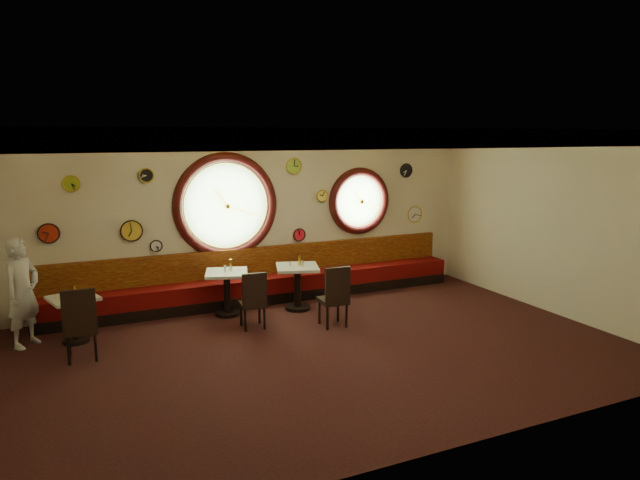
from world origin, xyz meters
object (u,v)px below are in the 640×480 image
at_px(condiment_c_pepper, 302,263).
at_px(chair_b, 253,297).
at_px(condiment_a_pepper, 77,294).
at_px(condiment_b_pepper, 230,268).
at_px(condiment_c_salt, 290,264).
at_px(table_a, 74,314).
at_px(condiment_a_salt, 64,295).
at_px(chair_a, 80,320).
at_px(chair_c, 335,293).
at_px(condiment_a_bottle, 76,291).
at_px(condiment_b_salt, 225,269).
at_px(table_c, 297,282).
at_px(condiment_b_bottle, 231,264).
at_px(waiter, 23,292).
at_px(condiment_c_bottle, 300,260).
at_px(table_b, 227,288).

bearing_deg(condiment_c_pepper, chair_b, -151.27).
bearing_deg(condiment_a_pepper, condiment_b_pepper, 8.88).
relative_size(condiment_c_salt, condiment_a_pepper, 0.87).
height_order(table_a, condiment_a_salt, condiment_a_salt).
bearing_deg(condiment_a_salt, chair_a, -78.32).
bearing_deg(condiment_a_pepper, table_a, 155.35).
height_order(chair_c, condiment_a_bottle, chair_c).
distance_m(chair_c, condiment_b_salt, 2.03).
bearing_deg(condiment_a_bottle, chair_b, -13.60).
relative_size(table_c, condiment_b_pepper, 8.35).
bearing_deg(condiment_a_bottle, table_c, 0.99).
xyz_separation_m(condiment_b_bottle, waiter, (-3.28, -0.31, -0.05)).
bearing_deg(table_c, condiment_c_pepper, -51.03).
bearing_deg(condiment_a_pepper, condiment_c_bottle, 2.85).
bearing_deg(condiment_c_pepper, condiment_b_pepper, 165.72).
xyz_separation_m(condiment_a_salt, condiment_b_pepper, (2.68, 0.37, 0.08)).
bearing_deg(chair_b, table_c, 37.28).
bearing_deg(condiment_b_pepper, condiment_c_salt, -9.83).
xyz_separation_m(table_b, waiter, (-3.17, -0.18, 0.34)).
xyz_separation_m(chair_a, waiter, (-0.74, 1.01, 0.22)).
distance_m(chair_a, condiment_a_pepper, 0.85).
bearing_deg(condiment_c_pepper, condiment_c_salt, 144.16).
xyz_separation_m(chair_c, condiment_b_bottle, (-1.33, 1.51, 0.29)).
distance_m(table_a, condiment_c_salt, 3.65).
distance_m(condiment_c_salt, condiment_b_bottle, 1.06).
bearing_deg(condiment_b_bottle, condiment_b_salt, -137.33).
distance_m(table_b, table_c, 1.27).
bearing_deg(chair_c, condiment_c_salt, 106.15).
xyz_separation_m(table_b, chair_b, (0.19, -0.91, 0.05)).
distance_m(condiment_b_salt, condiment_c_bottle, 1.35).
relative_size(chair_c, condiment_c_pepper, 5.61).
distance_m(table_a, condiment_a_salt, 0.33).
relative_size(table_a, condiment_c_pepper, 7.10).
height_order(condiment_a_bottle, waiter, waiter).
distance_m(chair_a, condiment_a_salt, 0.89).
bearing_deg(condiment_c_pepper, chair_c, -83.77).
bearing_deg(table_a, condiment_b_bottle, 10.10).
xyz_separation_m(table_a, condiment_b_bottle, (2.60, 0.46, 0.42)).
xyz_separation_m(chair_c, condiment_b_pepper, (-1.36, 1.41, 0.25)).
distance_m(table_a, table_b, 2.51).
bearing_deg(table_b, condiment_a_pepper, -171.44).
height_order(condiment_a_salt, condiment_b_pepper, condiment_b_pepper).
height_order(table_b, condiment_c_pepper, condiment_c_pepper).
distance_m(chair_a, condiment_b_salt, 2.69).
bearing_deg(condiment_c_salt, condiment_a_bottle, -178.16).
distance_m(condiment_c_salt, condiment_a_pepper, 3.57).
relative_size(chair_c, condiment_c_bottle, 3.55).
bearing_deg(condiment_c_bottle, condiment_c_salt, 172.88).
relative_size(chair_b, condiment_c_pepper, 5.20).
bearing_deg(table_b, chair_c, -43.92).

